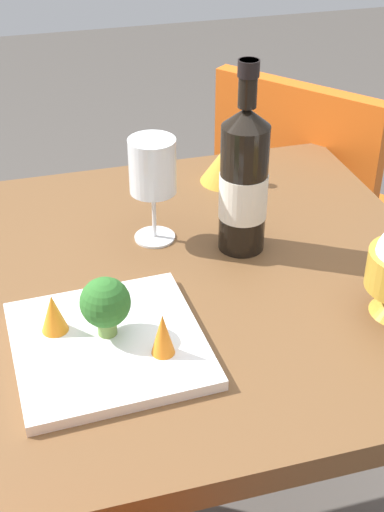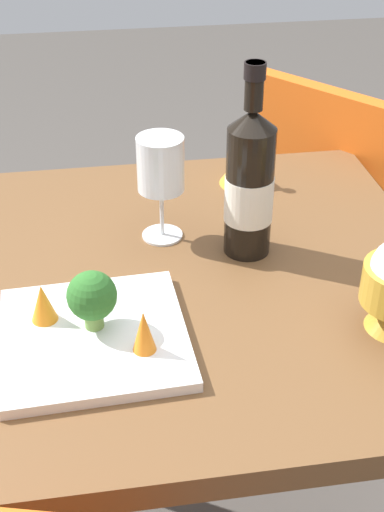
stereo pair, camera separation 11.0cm
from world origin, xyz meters
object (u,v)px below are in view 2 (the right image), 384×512
(chair_near_window, at_px, (336,212))
(broccoli_floret, at_px, (92,297))
(serving_plate, at_px, (94,337))
(wine_bottle, at_px, (250,183))
(wine_glass, at_px, (161,167))
(carrot_garnish_left, at_px, (43,303))
(rice_bowl_lid, at_px, (246,165))
(carrot_garnish_right, at_px, (144,331))

(chair_near_window, xyz_separation_m, broccoli_floret, (-0.58, -0.63, 0.27))
(serving_plate, bearing_deg, broccoli_floret, 80.69)
(wine_bottle, relative_size, wine_glass, 1.74)
(wine_bottle, bearing_deg, broccoli_floret, -144.38)
(broccoli_floret, relative_size, carrot_garnish_left, 1.51)
(serving_plate, bearing_deg, wine_bottle, 37.39)
(carrot_garnish_left, bearing_deg, broccoli_floret, -21.23)
(chair_near_window, height_order, rice_bowl_lid, chair_near_window)
(rice_bowl_lid, bearing_deg, wine_bottle, -102.10)
(serving_plate, bearing_deg, wine_glass, 64.23)
(chair_near_window, relative_size, broccoli_floret, 9.91)
(chair_near_window, height_order, broccoli_floret, chair_near_window)
(chair_near_window, height_order, carrot_garnish_right, chair_near_window)
(rice_bowl_lid, bearing_deg, chair_near_window, 37.83)
(wine_bottle, height_order, carrot_garnish_right, wine_bottle)
(rice_bowl_lid, relative_size, carrot_garnish_right, 1.62)
(serving_plate, relative_size, carrot_garnish_left, 4.58)
(broccoli_floret, bearing_deg, chair_near_window, 47.30)
(wine_glass, height_order, broccoli_floret, wine_glass)
(wine_bottle, distance_m, serving_plate, 0.34)
(wine_bottle, xyz_separation_m, serving_plate, (-0.26, -0.20, -0.11))
(serving_plate, distance_m, carrot_garnish_right, 0.09)
(wine_glass, bearing_deg, rice_bowl_lid, 42.87)
(wine_glass, bearing_deg, carrot_garnish_right, -101.17)
(chair_near_window, relative_size, wine_bottle, 2.73)
(serving_plate, bearing_deg, carrot_garnish_left, 148.39)
(carrot_garnish_right, bearing_deg, rice_bowl_lid, 63.01)
(wine_bottle, xyz_separation_m, carrot_garnish_left, (-0.32, -0.16, -0.08))
(wine_bottle, relative_size, serving_plate, 1.20)
(wine_bottle, bearing_deg, wine_glass, 153.95)
(rice_bowl_lid, distance_m, carrot_garnish_left, 0.53)
(chair_near_window, distance_m, carrot_garnish_right, 0.89)
(carrot_garnish_left, distance_m, carrot_garnish_right, 0.16)
(wine_bottle, height_order, serving_plate, wine_bottle)
(carrot_garnish_left, relative_size, carrot_garnish_right, 0.92)
(wine_glass, bearing_deg, wine_bottle, -26.05)
(serving_plate, bearing_deg, rice_bowl_lid, 54.41)
(rice_bowl_lid, height_order, serving_plate, rice_bowl_lid)
(carrot_garnish_right, bearing_deg, chair_near_window, 53.07)
(carrot_garnish_right, bearing_deg, serving_plate, 145.30)
(wine_bottle, bearing_deg, carrot_garnish_left, -154.15)
(chair_near_window, height_order, carrot_garnish_left, chair_near_window)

